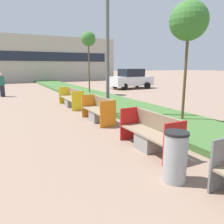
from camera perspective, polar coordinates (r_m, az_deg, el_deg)
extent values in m
cube|color=#426B33|center=(11.12, 3.38, 1.43)|extent=(2.80, 120.00, 0.18)
cube|color=#B2AD9E|center=(34.47, -16.98, 12.99)|extent=(19.77, 5.57, 6.12)
cube|color=#1E2333|center=(31.70, -16.05, 13.74)|extent=(16.61, 0.08, 1.20)
cube|color=slate|center=(4.28, 26.93, -11.99)|extent=(0.62, 0.04, 0.94)
cube|color=gray|center=(5.73, 9.52, -7.64)|extent=(0.52, 0.60, 0.42)
cube|color=gray|center=(5.66, 9.60, -5.44)|extent=(0.58, 1.82, 0.05)
cube|color=gray|center=(5.75, 11.86, -2.53)|extent=(0.14, 1.74, 0.48)
cube|color=red|center=(4.98, 16.06, -7.79)|extent=(0.62, 0.04, 0.94)
cube|color=red|center=(6.39, 4.64, -3.00)|extent=(0.62, 0.04, 0.94)
cube|color=gray|center=(8.48, -3.79, -1.07)|extent=(0.52, 0.60, 0.42)
cube|color=gray|center=(8.43, -3.81, 0.45)|extent=(0.58, 1.80, 0.05)
cube|color=gray|center=(8.49, -2.17, 2.35)|extent=(0.14, 1.73, 0.48)
cube|color=orange|center=(7.61, -1.05, -0.54)|extent=(0.62, 0.04, 0.94)
cube|color=orange|center=(9.27, -6.09, 1.65)|extent=(0.62, 0.04, 0.94)
cube|color=gray|center=(11.77, -10.71, 2.41)|extent=(0.52, 0.60, 0.42)
cube|color=gray|center=(11.74, -10.76, 3.51)|extent=(0.58, 2.39, 0.05)
cube|color=gray|center=(11.78, -9.54, 4.88)|extent=(0.14, 2.30, 0.48)
cube|color=yellow|center=(10.58, -8.87, 2.86)|extent=(0.62, 0.04, 0.94)
cube|color=yellow|center=(12.89, -12.32, 4.33)|extent=(0.62, 0.04, 0.94)
cylinder|color=#9EA0A5|center=(4.25, 16.17, -11.49)|extent=(0.43, 0.43, 0.91)
cylinder|color=black|center=(4.09, 16.56, -5.30)|extent=(0.45, 0.45, 0.05)
cylinder|color=#56595B|center=(9.03, -1.18, 21.14)|extent=(0.14, 0.14, 7.12)
cylinder|color=brown|center=(8.38, 18.48, 8.03)|extent=(0.10, 0.10, 3.26)
sphere|color=#38702D|center=(8.50, 19.42, 21.54)|extent=(1.32, 1.32, 1.32)
cylinder|color=brown|center=(16.44, -6.01, 11.00)|extent=(0.10, 0.10, 3.73)
sphere|color=#38702D|center=(16.55, -6.18, 18.46)|extent=(1.03, 1.03, 1.03)
cube|color=#232633|center=(17.20, -26.70, 4.91)|extent=(0.30, 0.22, 0.78)
cube|color=#236051|center=(17.14, -26.92, 7.26)|extent=(0.38, 0.24, 0.63)
sphere|color=tan|center=(17.13, -27.05, 8.67)|extent=(0.22, 0.22, 0.22)
cube|color=silver|center=(21.12, 5.03, 8.09)|extent=(4.34, 2.12, 0.84)
cube|color=black|center=(21.08, 5.07, 10.21)|extent=(2.23, 1.73, 0.72)
cylinder|color=black|center=(21.11, 9.24, 6.84)|extent=(0.60, 0.20, 0.60)
cylinder|color=black|center=(22.58, 6.52, 7.24)|extent=(0.60, 0.20, 0.60)
cylinder|color=black|center=(19.73, 3.29, 6.63)|extent=(0.60, 0.20, 0.60)
cylinder|color=black|center=(21.29, 0.82, 7.04)|extent=(0.60, 0.20, 0.60)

